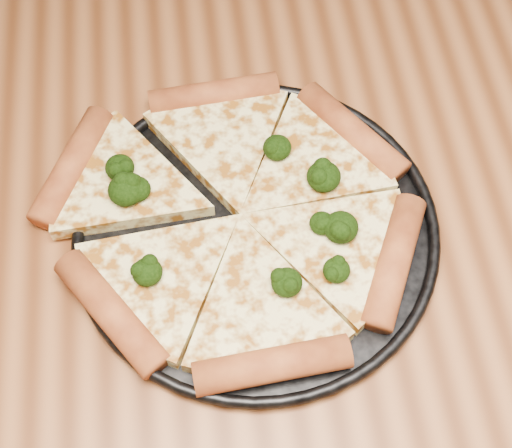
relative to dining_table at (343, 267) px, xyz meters
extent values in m
plane|color=brown|center=(0.00, 0.00, -0.66)|extent=(4.00, 4.00, 0.00)
cube|color=#97572E|center=(0.00, 0.00, 0.07)|extent=(1.20, 0.90, 0.04)
cylinder|color=black|center=(-0.09, 0.00, 0.09)|extent=(0.32, 0.32, 0.01)
torus|color=black|center=(-0.09, 0.00, 0.10)|extent=(0.33, 0.33, 0.01)
cylinder|color=#C06130|center=(0.01, 0.09, 0.11)|extent=(0.10, 0.12, 0.03)
cylinder|color=#C06130|center=(-0.11, 0.15, 0.11)|extent=(0.13, 0.04, 0.03)
cylinder|color=#C06130|center=(-0.25, 0.08, 0.11)|extent=(0.08, 0.13, 0.03)
cylinder|color=#C06130|center=(-0.22, -0.07, 0.11)|extent=(0.10, 0.12, 0.03)
cylinder|color=#C06130|center=(-0.09, -0.13, 0.11)|extent=(0.13, 0.04, 0.03)
cylinder|color=#C06130|center=(0.02, -0.05, 0.11)|extent=(0.08, 0.13, 0.03)
ellipsoid|color=black|center=(-0.20, 0.04, 0.12)|extent=(0.03, 0.03, 0.02)
ellipsoid|color=black|center=(-0.19, 0.04, 0.12)|extent=(0.03, 0.03, 0.02)
ellipsoid|color=black|center=(-0.03, -0.01, 0.12)|extent=(0.02, 0.02, 0.02)
ellipsoid|color=black|center=(-0.03, -0.06, 0.12)|extent=(0.02, 0.02, 0.02)
ellipsoid|color=black|center=(-0.07, -0.07, 0.12)|extent=(0.03, 0.03, 0.02)
ellipsoid|color=black|center=(-0.02, 0.03, 0.12)|extent=(0.03, 0.03, 0.02)
ellipsoid|color=black|center=(-0.02, -0.02, 0.12)|extent=(0.03, 0.03, 0.02)
ellipsoid|color=black|center=(-0.21, 0.07, 0.12)|extent=(0.03, 0.03, 0.02)
ellipsoid|color=black|center=(-0.19, -0.04, 0.12)|extent=(0.03, 0.03, 0.02)
ellipsoid|color=black|center=(-0.06, 0.07, 0.12)|extent=(0.03, 0.03, 0.02)
camera|label=1|loc=(-0.13, -0.33, 0.69)|focal=51.92mm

